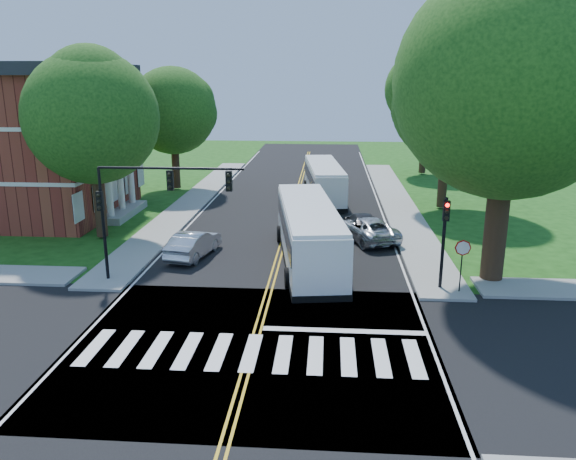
# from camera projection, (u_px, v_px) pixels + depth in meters

# --- Properties ---
(ground) EXTENTS (140.00, 140.00, 0.00)m
(ground) POSITION_uv_depth(u_px,v_px,m) (253.00, 346.00, 21.36)
(ground) COLOR #174511
(ground) RESTS_ON ground
(road) EXTENTS (14.00, 96.00, 0.01)m
(road) POSITION_uv_depth(u_px,v_px,m) (288.00, 225.00, 38.67)
(road) COLOR black
(road) RESTS_ON ground
(cross_road) EXTENTS (60.00, 12.00, 0.01)m
(cross_road) POSITION_uv_depth(u_px,v_px,m) (253.00, 346.00, 21.36)
(cross_road) COLOR black
(cross_road) RESTS_ON ground
(center_line) EXTENTS (0.36, 70.00, 0.01)m
(center_line) POSITION_uv_depth(u_px,v_px,m) (292.00, 212.00, 42.51)
(center_line) COLOR gold
(center_line) RESTS_ON road
(edge_line_w) EXTENTS (0.12, 70.00, 0.01)m
(edge_line_w) POSITION_uv_depth(u_px,v_px,m) (203.00, 210.00, 43.00)
(edge_line_w) COLOR silver
(edge_line_w) RESTS_ON road
(edge_line_e) EXTENTS (0.12, 70.00, 0.01)m
(edge_line_e) POSITION_uv_depth(u_px,v_px,m) (382.00, 213.00, 42.03)
(edge_line_e) COLOR silver
(edge_line_e) RESTS_ON road
(crosswalk) EXTENTS (12.60, 3.00, 0.01)m
(crosswalk) POSITION_uv_depth(u_px,v_px,m) (251.00, 352.00, 20.88)
(crosswalk) COLOR silver
(crosswalk) RESTS_ON road
(stop_bar) EXTENTS (6.60, 0.40, 0.01)m
(stop_bar) POSITION_uv_depth(u_px,v_px,m) (344.00, 331.00, 22.65)
(stop_bar) COLOR silver
(stop_bar) RESTS_ON road
(sidewalk_nw) EXTENTS (2.60, 40.00, 0.15)m
(sidewalk_nw) POSITION_uv_depth(u_px,v_px,m) (193.00, 201.00, 45.97)
(sidewalk_nw) COLOR gray
(sidewalk_nw) RESTS_ON ground
(sidewalk_ne) EXTENTS (2.60, 40.00, 0.15)m
(sidewalk_ne) POSITION_uv_depth(u_px,v_px,m) (398.00, 204.00, 44.79)
(sidewalk_ne) COLOR gray
(sidewalk_ne) RESTS_ON ground
(tree_ne_big) EXTENTS (10.80, 10.80, 14.91)m
(tree_ne_big) POSITION_uv_depth(u_px,v_px,m) (511.00, 83.00, 25.72)
(tree_ne_big) COLOR black
(tree_ne_big) RESTS_ON ground
(tree_west_near) EXTENTS (8.00, 8.00, 11.40)m
(tree_west_near) POSITION_uv_depth(u_px,v_px,m) (92.00, 118.00, 33.65)
(tree_west_near) COLOR black
(tree_west_near) RESTS_ON ground
(tree_west_far) EXTENTS (7.60, 7.60, 10.67)m
(tree_west_far) POSITION_uv_depth(u_px,v_px,m) (173.00, 111.00, 49.14)
(tree_west_far) COLOR black
(tree_west_far) RESTS_ON ground
(tree_east_mid) EXTENTS (8.40, 8.40, 11.93)m
(tree_east_mid) POSITION_uv_depth(u_px,v_px,m) (448.00, 105.00, 41.54)
(tree_east_mid) COLOR black
(tree_east_mid) RESTS_ON ground
(tree_east_far) EXTENTS (7.20, 7.20, 10.34)m
(tree_east_far) POSITION_uv_depth(u_px,v_px,m) (426.00, 107.00, 57.12)
(tree_east_far) COLOR black
(tree_east_far) RESTS_ON ground
(signal_nw) EXTENTS (7.15, 0.46, 5.66)m
(signal_nw) POSITION_uv_depth(u_px,v_px,m) (148.00, 197.00, 26.80)
(signal_nw) COLOR black
(signal_nw) RESTS_ON ground
(signal_ne) EXTENTS (0.30, 0.46, 4.40)m
(signal_ne) POSITION_uv_depth(u_px,v_px,m) (444.00, 231.00, 26.19)
(signal_ne) COLOR black
(signal_ne) RESTS_ON ground
(stop_sign) EXTENTS (0.76, 0.08, 2.53)m
(stop_sign) POSITION_uv_depth(u_px,v_px,m) (462.00, 253.00, 25.93)
(stop_sign) COLOR black
(stop_sign) RESTS_ON ground
(bus_lead) EXTENTS (4.43, 12.77, 3.24)m
(bus_lead) POSITION_uv_depth(u_px,v_px,m) (308.00, 232.00, 30.60)
(bus_lead) COLOR silver
(bus_lead) RESTS_ON road
(bus_follow) EXTENTS (3.72, 11.63, 2.95)m
(bus_follow) POSITION_uv_depth(u_px,v_px,m) (324.00, 181.00, 46.56)
(bus_follow) COLOR silver
(bus_follow) RESTS_ON road
(hatchback) EXTENTS (2.44, 4.78, 1.50)m
(hatchback) POSITION_uv_depth(u_px,v_px,m) (194.00, 244.00, 31.76)
(hatchback) COLOR silver
(hatchback) RESTS_ON road
(suv) EXTENTS (4.24, 5.84, 1.48)m
(suv) POSITION_uv_depth(u_px,v_px,m) (367.00, 229.00, 34.98)
(suv) COLOR silver
(suv) RESTS_ON road
(dark_sedan) EXTENTS (2.41, 4.81, 1.34)m
(dark_sedan) POSITION_uv_depth(u_px,v_px,m) (362.00, 223.00, 36.57)
(dark_sedan) COLOR black
(dark_sedan) RESTS_ON road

